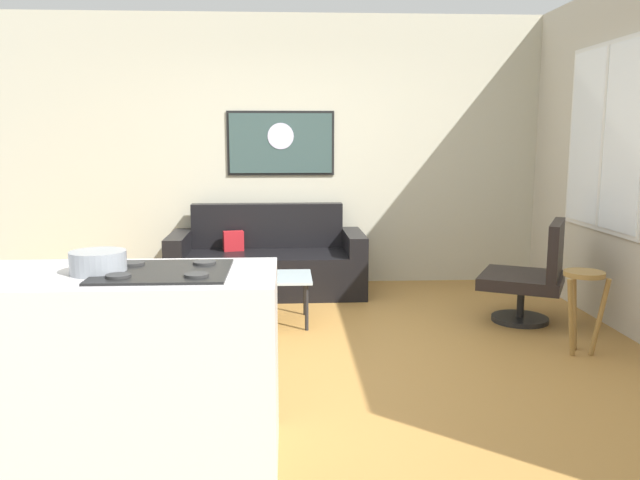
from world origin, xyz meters
TOP-DOWN VIEW (x-y plane):
  - ground at (0.00, 0.00)m, footprint 6.40×6.40m
  - back_wall at (0.00, 2.42)m, footprint 6.40×0.05m
  - couch at (-0.27, 1.95)m, footprint 1.92×0.85m
  - coffee_table at (-0.35, 0.87)m, footprint 0.96×0.55m
  - armchair at (1.98, 0.76)m, footprint 0.89×0.90m
  - bar_stool at (2.04, -0.03)m, footprint 0.33×0.32m
  - kitchen_counter at (-0.93, -1.46)m, footprint 1.62×0.70m
  - mixing_bowl at (-0.93, -1.46)m, footprint 0.25×0.25m
  - wall_painting at (-0.12, 2.38)m, footprint 1.12×0.03m
  - window at (2.59, 0.90)m, footprint 0.03×1.29m

SIDE VIEW (x-z plane):
  - ground at x=0.00m, z-range -0.04..0.00m
  - couch at x=-0.27m, z-range -0.15..0.72m
  - coffee_table at x=-0.35m, z-range 0.17..0.57m
  - armchair at x=1.98m, z-range -0.03..0.84m
  - bar_stool at x=2.04m, z-range 0.15..0.76m
  - kitchen_counter at x=-0.93m, z-range -0.01..0.95m
  - mixing_bowl at x=-0.93m, z-range 0.93..1.04m
  - back_wall at x=0.00m, z-range 0.00..2.80m
  - wall_painting at x=-0.12m, z-range 1.15..1.82m
  - window at x=2.59m, z-range 0.76..2.33m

